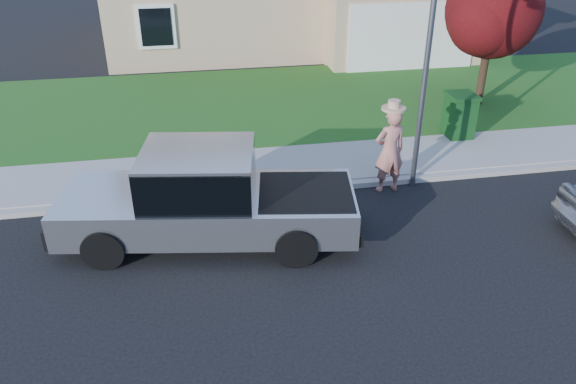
# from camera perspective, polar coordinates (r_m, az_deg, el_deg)

# --- Properties ---
(ground) EXTENTS (80.00, 80.00, 0.00)m
(ground) POSITION_cam_1_polar(r_m,az_deg,el_deg) (9.62, -0.74, -8.53)
(ground) COLOR black
(ground) RESTS_ON ground
(curb) EXTENTS (40.00, 0.20, 0.12)m
(curb) POSITION_cam_1_polar(r_m,az_deg,el_deg) (12.15, 1.62, 0.36)
(curb) COLOR gray
(curb) RESTS_ON ground
(sidewalk) EXTENTS (40.00, 2.00, 0.15)m
(sidewalk) POSITION_cam_1_polar(r_m,az_deg,el_deg) (13.10, 0.64, 2.66)
(sidewalk) COLOR gray
(sidewalk) RESTS_ON ground
(lawn) EXTENTS (40.00, 7.00, 0.10)m
(lawn) POSITION_cam_1_polar(r_m,az_deg,el_deg) (17.22, -2.21, 9.04)
(lawn) COLOR #175119
(lawn) RESTS_ON ground
(pickup_truck) EXTENTS (5.67, 2.68, 1.79)m
(pickup_truck) POSITION_cam_1_polar(r_m,az_deg,el_deg) (10.25, -8.26, -0.73)
(pickup_truck) COLOR black
(pickup_truck) RESTS_ON ground
(woman) EXTENTS (0.73, 0.54, 2.05)m
(woman) POSITION_cam_1_polar(r_m,az_deg,el_deg) (11.97, 10.30, 4.28)
(woman) COLOR #B87164
(woman) RESTS_ON ground
(ornamental_tree) EXTENTS (2.93, 2.64, 4.02)m
(ornamental_tree) POSITION_cam_1_polar(r_m,az_deg,el_deg) (17.34, 20.19, 16.52)
(ornamental_tree) COLOR black
(ornamental_tree) RESTS_ON lawn
(trash_bin) EXTENTS (0.68, 0.79, 1.11)m
(trash_bin) POSITION_cam_1_polar(r_m,az_deg,el_deg) (15.03, 17.03, 7.51)
(trash_bin) COLOR #103A14
(trash_bin) RESTS_ON sidewalk
(street_lamp) EXTENTS (0.25, 0.64, 4.98)m
(street_lamp) POSITION_cam_1_polar(r_m,az_deg,el_deg) (11.66, 14.07, 13.03)
(street_lamp) COLOR slate
(street_lamp) RESTS_ON ground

